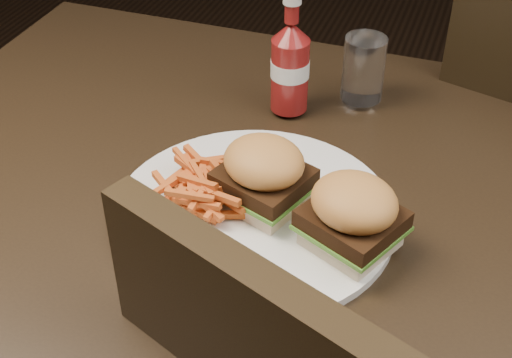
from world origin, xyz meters
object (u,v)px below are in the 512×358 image
(dining_table, at_px, (315,211))
(ketchup_bottle, at_px, (290,75))
(plate, at_px, (253,214))
(tumbler, at_px, (364,68))

(dining_table, bearing_deg, ketchup_bottle, 117.07)
(dining_table, height_order, plate, plate)
(plate, height_order, tumbler, tumbler)
(plate, height_order, ketchup_bottle, ketchup_bottle)
(dining_table, relative_size, plate, 3.56)
(ketchup_bottle, height_order, tumbler, ketchup_bottle)
(plate, relative_size, ketchup_bottle, 3.16)
(ketchup_bottle, bearing_deg, plate, -82.84)
(dining_table, height_order, tumbler, tumbler)
(dining_table, bearing_deg, plate, -137.12)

